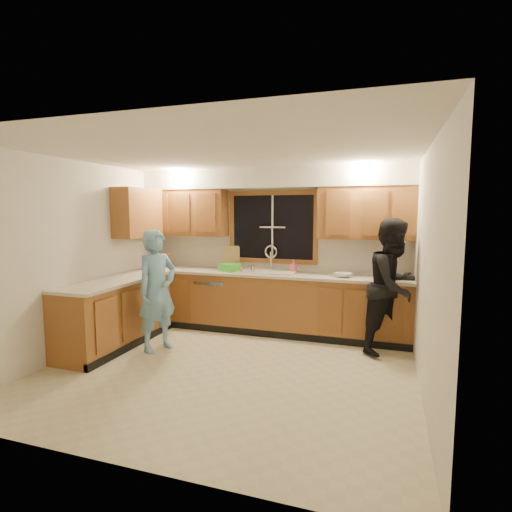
% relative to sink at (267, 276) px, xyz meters
% --- Properties ---
extents(floor, '(4.20, 4.20, 0.00)m').
position_rel_sink_xyz_m(floor, '(0.00, -1.60, -0.86)').
color(floor, beige).
rests_on(floor, ground).
extents(ceiling, '(4.20, 4.20, 0.00)m').
position_rel_sink_xyz_m(ceiling, '(0.00, -1.60, 1.64)').
color(ceiling, white).
extents(wall_back, '(4.20, 0.00, 4.20)m').
position_rel_sink_xyz_m(wall_back, '(0.00, 0.30, 0.39)').
color(wall_back, silver).
rests_on(wall_back, ground).
extents(wall_left, '(0.00, 3.80, 3.80)m').
position_rel_sink_xyz_m(wall_left, '(-2.10, -1.60, 0.39)').
color(wall_left, silver).
rests_on(wall_left, ground).
extents(wall_right, '(0.00, 3.80, 3.80)m').
position_rel_sink_xyz_m(wall_right, '(2.10, -1.60, 0.39)').
color(wall_right, silver).
rests_on(wall_right, ground).
extents(base_cabinets_back, '(4.20, 0.60, 0.88)m').
position_rel_sink_xyz_m(base_cabinets_back, '(0.00, -0.00, -0.42)').
color(base_cabinets_back, '#955A2B').
rests_on(base_cabinets_back, ground).
extents(base_cabinets_left, '(0.60, 1.90, 0.88)m').
position_rel_sink_xyz_m(base_cabinets_left, '(-1.80, -1.25, -0.42)').
color(base_cabinets_left, '#955A2B').
rests_on(base_cabinets_left, ground).
extents(countertop_back, '(4.20, 0.63, 0.04)m').
position_rel_sink_xyz_m(countertop_back, '(0.00, -0.02, 0.04)').
color(countertop_back, beige).
rests_on(countertop_back, base_cabinets_back).
extents(countertop_left, '(0.63, 1.90, 0.04)m').
position_rel_sink_xyz_m(countertop_left, '(-1.79, -1.25, 0.04)').
color(countertop_left, beige).
rests_on(countertop_left, base_cabinets_left).
extents(upper_cabinets_left, '(1.35, 0.33, 0.75)m').
position_rel_sink_xyz_m(upper_cabinets_left, '(-1.43, 0.13, 0.96)').
color(upper_cabinets_left, '#955A2B').
rests_on(upper_cabinets_left, wall_back).
extents(upper_cabinets_right, '(1.35, 0.33, 0.75)m').
position_rel_sink_xyz_m(upper_cabinets_right, '(1.43, 0.13, 0.96)').
color(upper_cabinets_right, '#955A2B').
rests_on(upper_cabinets_right, wall_back).
extents(upper_cabinets_return, '(0.33, 0.90, 0.75)m').
position_rel_sink_xyz_m(upper_cabinets_return, '(-1.94, -0.48, 0.96)').
color(upper_cabinets_return, '#955A2B').
rests_on(upper_cabinets_return, wall_left).
extents(soffit, '(4.20, 0.35, 0.30)m').
position_rel_sink_xyz_m(soffit, '(0.00, 0.12, 1.49)').
color(soffit, white).
rests_on(soffit, wall_back).
extents(window_frame, '(1.44, 0.03, 1.14)m').
position_rel_sink_xyz_m(window_frame, '(0.00, 0.29, 0.74)').
color(window_frame, black).
rests_on(window_frame, wall_back).
extents(sink, '(0.86, 0.52, 0.57)m').
position_rel_sink_xyz_m(sink, '(0.00, 0.00, 0.00)').
color(sink, silver).
rests_on(sink, countertop_back).
extents(dishwasher, '(0.60, 0.56, 0.82)m').
position_rel_sink_xyz_m(dishwasher, '(-0.85, -0.01, -0.45)').
color(dishwasher, white).
rests_on(dishwasher, floor).
extents(stove, '(0.58, 0.75, 0.90)m').
position_rel_sink_xyz_m(stove, '(-1.80, -1.82, -0.41)').
color(stove, white).
rests_on(stove, floor).
extents(man, '(0.58, 0.69, 1.61)m').
position_rel_sink_xyz_m(man, '(-1.15, -1.25, -0.06)').
color(man, '#6BA3CB').
rests_on(man, floor).
extents(woman, '(1.04, 1.09, 1.77)m').
position_rel_sink_xyz_m(woman, '(1.82, -0.39, 0.02)').
color(woman, black).
rests_on(woman, floor).
extents(knife_block, '(0.17, 0.17, 0.24)m').
position_rel_sink_xyz_m(knife_block, '(-1.79, 0.02, 0.18)').
color(knife_block, brown).
rests_on(knife_block, countertop_back).
extents(cutting_board, '(0.30, 0.19, 0.37)m').
position_rel_sink_xyz_m(cutting_board, '(-0.68, 0.22, 0.24)').
color(cutting_board, tan).
rests_on(cutting_board, countertop_back).
extents(dish_crate, '(0.33, 0.32, 0.12)m').
position_rel_sink_xyz_m(dish_crate, '(-0.59, -0.06, 0.12)').
color(dish_crate, green).
rests_on(dish_crate, countertop_back).
extents(soap_bottle, '(0.11, 0.11, 0.19)m').
position_rel_sink_xyz_m(soap_bottle, '(0.38, 0.12, 0.15)').
color(soap_bottle, '#FD6088').
rests_on(soap_bottle, countertop_back).
extents(bowl, '(0.30, 0.30, 0.06)m').
position_rel_sink_xyz_m(bowl, '(1.15, -0.08, 0.08)').
color(bowl, silver).
rests_on(bowl, countertop_back).
extents(can_left, '(0.08, 0.08, 0.11)m').
position_rel_sink_xyz_m(can_left, '(-0.36, -0.20, 0.11)').
color(can_left, beige).
rests_on(can_left, countertop_back).
extents(can_right, '(0.07, 0.07, 0.11)m').
position_rel_sink_xyz_m(can_right, '(-0.19, -0.14, 0.11)').
color(can_right, beige).
rests_on(can_right, countertop_back).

